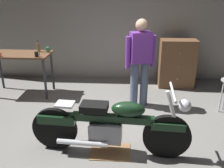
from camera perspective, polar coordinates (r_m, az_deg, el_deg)
ground_plane at (r=3.78m, az=-0.79°, el=-13.23°), size 12.00×12.00×0.00m
back_wall at (r=5.92m, az=1.17°, el=15.88°), size 8.00×0.12×3.10m
workbench at (r=5.42m, az=-21.07°, el=5.64°), size 1.30×0.64×0.90m
motorcycle at (r=3.30m, az=-0.37°, el=-9.63°), size 2.19×0.60×1.00m
person_standing at (r=4.50m, az=6.70°, el=5.66°), size 0.55×0.31×1.67m
wooden_dresser at (r=5.74m, az=15.07°, el=4.74°), size 0.80×0.47×1.10m
drip_tray at (r=3.55m, az=-0.39°, el=-15.69°), size 0.56×0.40×0.01m
mug_green_speckled at (r=5.29m, az=-14.98°, el=7.87°), size 0.11×0.08×0.11m
mug_black_matte at (r=4.98m, az=-17.42°, el=6.72°), size 0.11×0.07×0.10m
bottle at (r=5.37m, az=-17.01°, el=8.33°), size 0.06×0.06×0.24m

